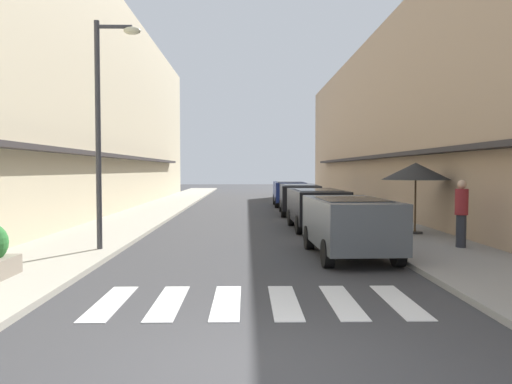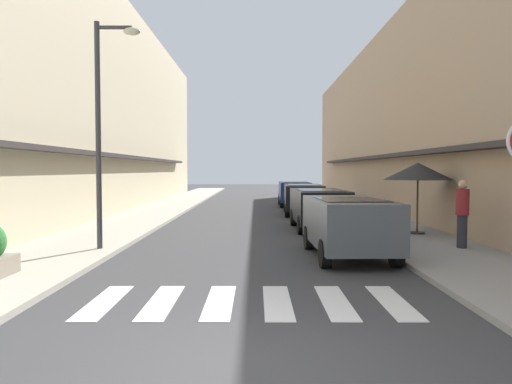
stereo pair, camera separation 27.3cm
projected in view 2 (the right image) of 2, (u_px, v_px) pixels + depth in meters
ground_plane at (253, 215)px, 24.11m from camera, size 103.39×103.39×0.00m
sidewalk_left at (151, 214)px, 24.10m from camera, size 2.92×65.80×0.12m
sidewalk_right at (355, 214)px, 24.11m from camera, size 2.92×65.80×0.12m
building_row_left at (76, 106)px, 25.21m from camera, size 5.50×44.30×10.80m
building_row_right at (429, 122)px, 25.26m from camera, size 5.50×44.30×9.21m
crosswalk at (248, 302)px, 8.25m from camera, size 5.20×2.20×0.01m
parked_car_near at (348, 221)px, 12.39m from camera, size 1.91×4.03×1.47m
parked_car_mid at (318, 205)px, 18.18m from camera, size 1.87×4.06×1.47m
parked_car_far at (303, 196)px, 24.36m from camera, size 1.94×4.53×1.47m
parked_car_distant at (294, 191)px, 29.95m from camera, size 1.86×4.11×1.47m
street_lamp at (104, 112)px, 13.01m from camera, size 1.19×0.28×5.86m
cafe_umbrella at (417, 172)px, 16.08m from camera, size 2.17×2.17×2.29m
pedestrian_walking_near at (462, 212)px, 13.20m from camera, size 0.34×0.34×1.78m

